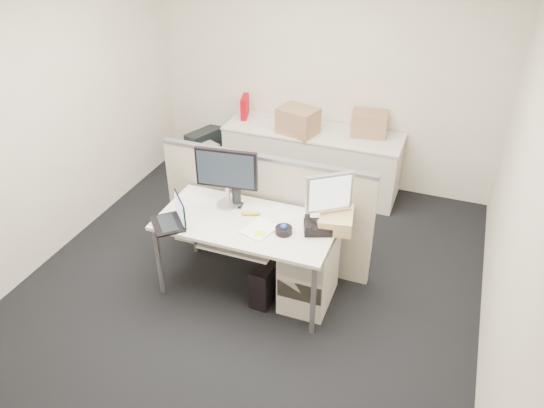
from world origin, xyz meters
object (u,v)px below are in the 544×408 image
at_px(desk, 247,228).
at_px(monitor_main, 227,178).
at_px(desk_phone, 318,227).
at_px(laptop, 166,213).

bearing_deg(desk, monitor_main, 144.25).
bearing_deg(desk_phone, monitor_main, 152.43).
bearing_deg(laptop, desk, 72.73).
relative_size(monitor_main, laptop, 1.70).
distance_m(desk, laptop, 0.68).
bearing_deg(desk_phone, laptop, 176.08).
height_order(desk, monitor_main, monitor_main).
relative_size(desk, monitor_main, 2.78).
bearing_deg(monitor_main, desk_phone, -14.23).
distance_m(desk, desk_phone, 0.61).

